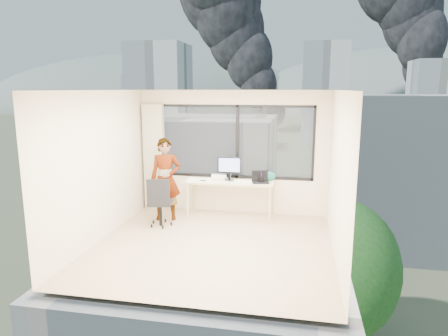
% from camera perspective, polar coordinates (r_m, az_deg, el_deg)
% --- Properties ---
extents(floor, '(4.00, 4.00, 0.01)m').
position_cam_1_polar(floor, '(6.96, -1.57, -10.93)').
color(floor, '#D8B28C').
rests_on(floor, ground).
extents(ceiling, '(4.00, 4.00, 0.01)m').
position_cam_1_polar(ceiling, '(6.44, -1.70, 11.02)').
color(ceiling, white).
rests_on(ceiling, ground).
extents(wall_front, '(4.00, 0.01, 2.60)m').
position_cam_1_polar(wall_front, '(4.70, -6.91, -5.21)').
color(wall_front, beige).
rests_on(wall_front, ground).
extents(wall_left, '(0.01, 4.00, 2.60)m').
position_cam_1_polar(wall_left, '(7.27, -17.22, 0.23)').
color(wall_left, beige).
rests_on(wall_left, ground).
extents(wall_right, '(0.01, 4.00, 2.60)m').
position_cam_1_polar(wall_right, '(6.46, 15.98, -1.04)').
color(wall_right, beige).
rests_on(wall_right, ground).
extents(window_wall, '(3.30, 0.16, 1.55)m').
position_cam_1_polar(window_wall, '(8.47, 1.61, 3.77)').
color(window_wall, black).
rests_on(window_wall, ground).
extents(curtain, '(0.45, 0.14, 2.30)m').
position_cam_1_polar(curtain, '(8.87, -9.90, 1.49)').
color(curtain, beige).
rests_on(curtain, floor).
extents(desk, '(1.80, 0.60, 0.75)m').
position_cam_1_polar(desk, '(8.38, 0.85, -4.34)').
color(desk, beige).
rests_on(desk, floor).
extents(chair, '(0.59, 0.59, 0.99)m').
position_cam_1_polar(chair, '(7.84, -9.09, -4.67)').
color(chair, black).
rests_on(chair, floor).
extents(person, '(0.68, 0.53, 1.67)m').
position_cam_1_polar(person, '(8.13, -8.31, -1.61)').
color(person, '#2D2D33').
rests_on(person, floor).
extents(monitor, '(0.50, 0.11, 0.49)m').
position_cam_1_polar(monitor, '(8.32, 0.77, -0.04)').
color(monitor, black).
rests_on(monitor, desk).
extents(game_console, '(0.37, 0.33, 0.08)m').
position_cam_1_polar(game_console, '(8.53, -0.75, -1.19)').
color(game_console, white).
rests_on(game_console, desk).
extents(laptop, '(0.40, 0.42, 0.22)m').
position_cam_1_polar(laptop, '(8.13, 5.22, -1.37)').
color(laptop, black).
rests_on(laptop, desk).
extents(cellphone, '(0.13, 0.09, 0.01)m').
position_cam_1_polar(cellphone, '(8.31, -3.03, -1.77)').
color(cellphone, black).
rests_on(cellphone, desk).
extents(pen_cup, '(0.11, 0.11, 0.10)m').
position_cam_1_polar(pen_cup, '(8.18, 5.28, -1.68)').
color(pen_cup, black).
rests_on(pen_cup, desk).
extents(handbag, '(0.26, 0.14, 0.20)m').
position_cam_1_polar(handbag, '(8.32, 6.48, -1.17)').
color(handbag, '#0D5248').
rests_on(handbag, desk).
extents(exterior_ground, '(400.00, 400.00, 0.04)m').
position_cam_1_polar(exterior_ground, '(127.39, 10.12, 3.55)').
color(exterior_ground, '#515B3D').
rests_on(exterior_ground, ground).
extents(near_bldg_a, '(16.00, 12.00, 14.00)m').
position_cam_1_polar(near_bldg_a, '(38.96, -5.01, -3.12)').
color(near_bldg_a, beige).
rests_on(near_bldg_a, exterior_ground).
extents(near_bldg_b, '(14.00, 13.00, 16.00)m').
position_cam_1_polar(near_bldg_b, '(46.35, 23.83, -0.47)').
color(near_bldg_b, silver).
rests_on(near_bldg_b, exterior_ground).
extents(far_tower_a, '(14.00, 14.00, 28.00)m').
position_cam_1_polar(far_tower_a, '(107.66, -9.07, 9.69)').
color(far_tower_a, silver).
rests_on(far_tower_a, exterior_ground).
extents(far_tower_b, '(13.00, 13.00, 30.00)m').
position_cam_1_polar(far_tower_b, '(126.47, 14.03, 10.16)').
color(far_tower_b, silver).
rests_on(far_tower_b, exterior_ground).
extents(far_tower_c, '(15.00, 15.00, 26.00)m').
position_cam_1_polar(far_tower_c, '(152.69, 27.74, 8.60)').
color(far_tower_c, silver).
rests_on(far_tower_c, exterior_ground).
extents(far_tower_d, '(16.00, 14.00, 22.00)m').
position_cam_1_polar(far_tower_d, '(168.01, -10.76, 9.11)').
color(far_tower_d, silver).
rests_on(far_tower_d, exterior_ground).
extents(hill_a, '(288.00, 216.00, 90.00)m').
position_cam_1_polar(hill_a, '(348.54, -9.68, 8.33)').
color(hill_a, slate).
rests_on(hill_a, exterior_ground).
extents(hill_b, '(300.00, 220.00, 96.00)m').
position_cam_1_polar(hill_b, '(341.27, 27.83, 7.15)').
color(hill_b, slate).
rests_on(hill_b, exterior_ground).
extents(tree_a, '(7.00, 7.00, 8.00)m').
position_cam_1_polar(tree_a, '(35.53, -19.68, -10.28)').
color(tree_a, '#1E4F1A').
rests_on(tree_a, exterior_ground).
extents(tree_b, '(7.60, 7.60, 9.00)m').
position_cam_1_polar(tree_b, '(27.27, 15.73, -15.62)').
color(tree_b, '#1E4F1A').
rests_on(tree_b, exterior_ground).
extents(smoke_plume_b, '(30.00, 18.00, 70.00)m').
position_cam_1_polar(smoke_plume_b, '(185.87, 28.91, 17.42)').
color(smoke_plume_b, black).
rests_on(smoke_plume_b, exterior_ground).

